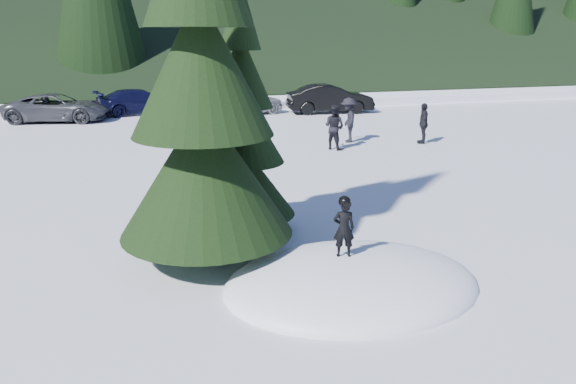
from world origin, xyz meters
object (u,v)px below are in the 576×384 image
object	(u,v)px
spruce_short	(242,136)
car_4	(242,101)
car_2	(57,108)
child_skier	(344,228)
adult_2	(349,120)
adult_0	(334,127)
car_3	(140,102)
adult_1	(423,123)
spruce_tall	(201,84)
car_5	(330,99)

from	to	relation	value
spruce_short	car_4	size ratio (longest dim) A/B	1.25
spruce_short	car_2	size ratio (longest dim) A/B	1.12
child_skier	adult_2	bearing A→B (deg)	-98.02
child_skier	adult_0	distance (m)	11.47
adult_2	car_3	world-z (taller)	adult_2
adult_0	car_4	bearing A→B (deg)	-27.98
spruce_short	adult_1	world-z (taller)	spruce_short
spruce_short	car_4	bearing A→B (deg)	78.22
adult_0	adult_2	distance (m)	1.54
spruce_tall	child_skier	xyz separation A→B (m)	(2.10, -1.60, -2.34)
spruce_short	child_skier	size ratio (longest dim) A/B	5.34
spruce_tall	adult_0	world-z (taller)	spruce_tall
car_4	car_5	world-z (taller)	car_5
spruce_short	car_4	world-z (taller)	spruce_short
adult_2	car_4	xyz separation A→B (m)	(-2.45, 8.49, -0.14)
adult_2	car_4	world-z (taller)	adult_2
adult_0	car_5	bearing A→B (deg)	-55.87
spruce_short	adult_2	world-z (taller)	spruce_short
car_3	car_5	bearing A→B (deg)	-115.55
child_skier	car_3	bearing A→B (deg)	-68.75
spruce_tall	car_4	size ratio (longest dim) A/B	2.01
car_4	car_5	xyz separation A→B (m)	(4.65, -0.53, 0.02)
spruce_short	adult_1	xyz separation A→B (m)	(8.76, 7.87, -1.32)
spruce_short	adult_1	bearing A→B (deg)	41.91
car_5	child_skier	bearing A→B (deg)	165.87
adult_0	adult_2	size ratio (longest dim) A/B	0.95
spruce_short	child_skier	distance (m)	3.39
car_2	spruce_short	bearing A→B (deg)	-151.24
child_skier	adult_1	xyz separation A→B (m)	(7.66, 10.87, -0.20)
spruce_tall	adult_0	bearing A→B (deg)	56.60
spruce_short	adult_0	distance (m)	9.35
adult_0	car_2	world-z (taller)	adult_0
adult_1	adult_2	xyz separation A→B (m)	(-2.69, 1.04, 0.09)
car_4	spruce_short	bearing A→B (deg)	149.84
car_5	adult_2	bearing A→B (deg)	170.27
adult_0	adult_2	xyz separation A→B (m)	(1.03, 1.14, 0.04)
spruce_tall	car_2	bearing A→B (deg)	102.94
car_2	car_3	world-z (taller)	car_2
adult_1	car_5	size ratio (longest dim) A/B	0.34
adult_2	car_2	size ratio (longest dim) A/B	0.36
spruce_short	car_5	xyz separation A→B (m)	(8.28, 16.87, -1.35)
child_skier	adult_1	world-z (taller)	adult_1
adult_1	spruce_short	bearing A→B (deg)	-27.12
child_skier	car_2	world-z (taller)	child_skier
adult_0	car_2	xyz separation A→B (m)	(-10.44, 9.95, -0.16)
car_5	car_4	bearing A→B (deg)	89.17
spruce_short	adult_1	size ratio (longest dim) A/B	3.43
adult_1	car_3	distance (m)	15.33
adult_0	car_3	distance (m)	13.22
child_skier	adult_0	world-z (taller)	adult_0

